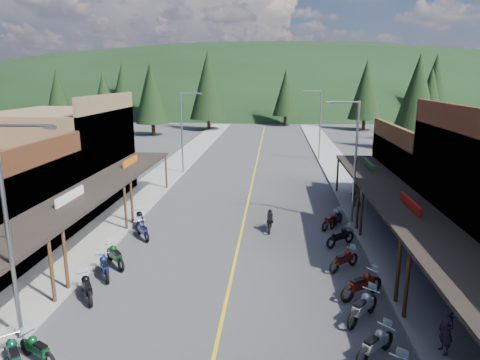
% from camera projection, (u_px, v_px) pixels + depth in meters
% --- Properties ---
extents(ground, '(220.00, 220.00, 0.00)m').
position_uv_depth(ground, '(232.00, 275.00, 20.87)').
color(ground, '#38383A').
rests_on(ground, ground).
extents(centerline, '(0.15, 90.00, 0.01)m').
position_uv_depth(centerline, '(253.00, 179.00, 40.24)').
color(centerline, gold).
rests_on(centerline, ground).
extents(sidewalk_west, '(3.40, 94.00, 0.15)m').
position_uv_depth(sidewalk_west, '(162.00, 177.00, 40.91)').
color(sidewalk_west, gray).
rests_on(sidewalk_west, ground).
extents(sidewalk_east, '(3.40, 94.00, 0.15)m').
position_uv_depth(sidewalk_east, '(347.00, 181.00, 39.55)').
color(sidewalk_east, gray).
rests_on(sidewalk_east, ground).
extents(shop_west_3, '(10.90, 10.20, 8.20)m').
position_uv_depth(shop_west_3, '(64.00, 158.00, 32.07)').
color(shop_west_3, brown).
rests_on(shop_west_3, ground).
extents(shop_east_3, '(10.90, 10.20, 6.20)m').
position_uv_depth(shop_east_3, '(441.00, 177.00, 30.14)').
color(shop_east_3, '#4C2D16').
rests_on(shop_east_3, ground).
extents(streetlight_0, '(2.16, 0.18, 8.00)m').
position_uv_depth(streetlight_0, '(11.00, 226.00, 14.55)').
color(streetlight_0, gray).
rests_on(streetlight_0, ground).
extents(streetlight_1, '(2.16, 0.18, 8.00)m').
position_uv_depth(streetlight_1, '(183.00, 129.00, 41.68)').
color(streetlight_1, gray).
rests_on(streetlight_1, ground).
extents(streetlight_2, '(2.16, 0.18, 8.00)m').
position_uv_depth(streetlight_2, '(353.00, 157.00, 27.03)').
color(streetlight_2, gray).
rests_on(streetlight_2, ground).
extents(streetlight_3, '(2.16, 0.18, 8.00)m').
position_uv_depth(streetlight_3, '(319.00, 122.00, 48.34)').
color(streetlight_3, gray).
rests_on(streetlight_3, ground).
extents(ridge_hill, '(310.00, 140.00, 60.00)m').
position_uv_depth(ridge_hill, '(270.00, 104.00, 151.66)').
color(ridge_hill, black).
rests_on(ridge_hill, ground).
extents(pine_0, '(5.04, 5.04, 11.00)m').
position_uv_depth(pine_0, '(58.00, 92.00, 82.55)').
color(pine_0, black).
rests_on(pine_0, ground).
extents(pine_1, '(5.88, 5.88, 12.50)m').
position_uv_depth(pine_1, '(150.00, 88.00, 88.87)').
color(pine_1, black).
rests_on(pine_1, ground).
extents(pine_2, '(6.72, 6.72, 14.00)m').
position_uv_depth(pine_2, '(208.00, 85.00, 75.97)').
color(pine_2, black).
rests_on(pine_2, ground).
extents(pine_3, '(5.04, 5.04, 11.00)m').
position_uv_depth(pine_3, '(286.00, 92.00, 82.98)').
color(pine_3, black).
rests_on(pine_3, ground).
extents(pine_4, '(5.88, 5.88, 12.50)m').
position_uv_depth(pine_4, '(366.00, 89.00, 75.89)').
color(pine_4, black).
rests_on(pine_4, ground).
extents(pine_5, '(6.72, 6.72, 14.00)m').
position_uv_depth(pine_5, '(435.00, 84.00, 86.08)').
color(pine_5, black).
rests_on(pine_5, ground).
extents(pine_7, '(5.88, 5.88, 12.50)m').
position_uv_depth(pine_7, '(123.00, 87.00, 95.31)').
color(pine_7, black).
rests_on(pine_7, ground).
extents(pine_8, '(4.48, 4.48, 10.00)m').
position_uv_depth(pine_8, '(104.00, 102.00, 59.94)').
color(pine_8, black).
rests_on(pine_8, ground).
extents(pine_9, '(4.93, 4.93, 10.80)m').
position_uv_depth(pine_9, '(430.00, 99.00, 61.09)').
color(pine_9, black).
rests_on(pine_9, ground).
extents(pine_10, '(5.38, 5.38, 11.60)m').
position_uv_depth(pine_10, '(152.00, 94.00, 69.13)').
color(pine_10, black).
rests_on(pine_10, ground).
extents(pine_11, '(5.82, 5.82, 12.40)m').
position_uv_depth(pine_11, '(417.00, 95.00, 54.43)').
color(pine_11, black).
rests_on(pine_11, ground).
extents(bike_west_4, '(1.89, 2.04, 1.19)m').
position_uv_depth(bike_west_4, '(14.00, 354.00, 13.98)').
color(bike_west_4, '#0B3B27').
rests_on(bike_west_4, ground).
extents(bike_west_5, '(1.97, 1.46, 1.09)m').
position_uv_depth(bike_west_5, '(37.00, 348.00, 14.37)').
color(bike_west_5, '#0C401D').
rests_on(bike_west_5, ground).
extents(bike_west_6, '(1.73, 2.15, 1.20)m').
position_uv_depth(bike_west_6, '(87.00, 286.00, 18.47)').
color(bike_west_6, black).
rests_on(bike_west_6, ground).
extents(bike_west_7, '(1.65, 2.15, 1.19)m').
position_uv_depth(bike_west_7, '(104.00, 266.00, 20.50)').
color(bike_west_7, navy).
rests_on(bike_west_7, ground).
extents(bike_west_8, '(2.00, 2.16, 1.26)m').
position_uv_depth(bike_west_8, '(115.00, 255.00, 21.69)').
color(bike_west_8, '#0A3613').
rests_on(bike_west_8, ground).
extents(bike_west_9, '(1.72, 2.03, 1.15)m').
position_uv_depth(bike_west_9, '(143.00, 229.00, 25.44)').
color(bike_west_9, navy).
rests_on(bike_west_9, ground).
extents(bike_west_10, '(1.62, 2.34, 1.28)m').
position_uv_depth(bike_west_10, '(140.00, 219.00, 27.14)').
color(bike_west_10, black).
rests_on(bike_west_10, ground).
extents(bike_east_5, '(1.96, 1.94, 1.18)m').
position_uv_depth(bike_east_5, '(375.00, 343.00, 14.57)').
color(bike_east_5, '#98989D').
rests_on(bike_east_5, ground).
extents(bike_east_6, '(1.99, 2.27, 1.30)m').
position_uv_depth(bike_east_6, '(363.00, 306.00, 16.81)').
color(bike_east_6, '#A4A3A9').
rests_on(bike_east_6, ground).
extents(bike_east_7, '(2.35, 1.99, 1.33)m').
position_uv_depth(bike_east_7, '(362.00, 283.00, 18.58)').
color(bike_east_7, maroon).
rests_on(bike_east_7, ground).
extents(bike_east_8, '(1.95, 1.85, 1.15)m').
position_uv_depth(bike_east_8, '(344.00, 259.00, 21.35)').
color(bike_east_8, '#62160D').
rests_on(bike_east_8, ground).
extents(bike_east_9, '(2.10, 1.91, 1.22)m').
position_uv_depth(bike_east_9, '(341.00, 236.00, 24.34)').
color(bike_east_9, black).
rests_on(bike_east_9, ground).
extents(bike_east_10, '(1.69, 2.01, 1.14)m').
position_uv_depth(bike_east_10, '(330.00, 220.00, 27.14)').
color(bike_east_10, maroon).
rests_on(bike_east_10, ground).
extents(bike_east_11, '(1.52, 2.07, 1.14)m').
position_uv_depth(bike_east_11, '(337.00, 218.00, 27.54)').
color(bike_east_11, black).
rests_on(bike_east_11, ground).
extents(rider_on_bike, '(0.71, 1.93, 1.45)m').
position_uv_depth(rider_on_bike, '(270.00, 222.00, 26.78)').
color(rider_on_bike, black).
rests_on(rider_on_bike, ground).
extents(pedestrian_east_a, '(0.54, 0.71, 1.76)m').
position_uv_depth(pedestrian_east_a, '(446.00, 330.00, 14.55)').
color(pedestrian_east_a, '#281F2F').
rests_on(pedestrian_east_a, sidewalk_east).
extents(pedestrian_east_b, '(0.85, 0.51, 1.72)m').
position_uv_depth(pedestrian_east_b, '(356.00, 195.00, 31.33)').
color(pedestrian_east_b, brown).
rests_on(pedestrian_east_b, sidewalk_east).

